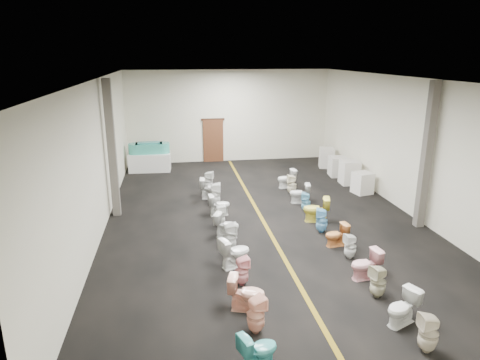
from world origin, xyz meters
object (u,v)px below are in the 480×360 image
(toilet_left_8, at_px, (219,205))
(toilet_right_8, at_px, (306,202))
(appliance_crate_d, at_px, (326,158))
(toilet_left_3, at_px, (242,271))
(toilet_left_4, at_px, (235,252))
(toilet_right_10, at_px, (292,185))
(toilet_right_0, at_px, (428,333))
(toilet_right_6, at_px, (322,221))
(toilet_right_11, at_px, (287,179))
(toilet_left_11, at_px, (208,181))
(toilet_left_7, at_px, (220,215))
(toilet_right_2, at_px, (378,282))
(toilet_right_9, at_px, (300,193))
(toilet_right_7, at_px, (316,209))
(appliance_crate_c, at_px, (338,166))
(toilet_right_4, at_px, (350,246))
(toilet_left_5, at_px, (230,237))
(toilet_left_2, at_px, (247,293))
(toilet_right_1, at_px, (403,308))
(appliance_crate_a, at_px, (362,183))
(toilet_left_10, at_px, (210,188))
(display_table, at_px, (150,162))
(toilet_right_3, at_px, (366,265))
(toilet_left_1, at_px, (256,315))
(toilet_right_5, at_px, (336,235))
(bathtub, at_px, (149,148))
(toilet_left_0, at_px, (258,350))
(toilet_left_6, at_px, (227,225))
(appliance_crate_b, at_px, (349,172))
(toilet_left_9, at_px, (215,195))

(toilet_left_8, height_order, toilet_right_8, toilet_left_8)
(toilet_right_8, bearing_deg, appliance_crate_d, 175.71)
(toilet_left_3, distance_m, toilet_left_4, 0.92)
(toilet_right_10, bearing_deg, toilet_left_4, -23.87)
(toilet_right_0, distance_m, toilet_right_6, 5.50)
(toilet_right_11, bearing_deg, toilet_left_11, -98.87)
(toilet_left_7, bearing_deg, toilet_right_2, -150.19)
(toilet_left_3, height_order, toilet_left_8, toilet_left_8)
(toilet_right_6, height_order, toilet_right_9, toilet_right_6)
(toilet_right_0, bearing_deg, toilet_right_7, -175.56)
(toilet_right_9, bearing_deg, toilet_right_0, 10.89)
(appliance_crate_c, distance_m, toilet_left_8, 7.00)
(toilet_left_4, relative_size, toilet_right_4, 1.16)
(appliance_crate_c, height_order, toilet_left_5, appliance_crate_c)
(toilet_left_2, xyz_separation_m, toilet_right_1, (2.98, -0.99, -0.02))
(toilet_left_7, bearing_deg, toilet_right_0, -157.86)
(toilet_left_4, bearing_deg, toilet_left_11, -20.15)
(toilet_right_7, xyz_separation_m, toilet_right_9, (0.00, 1.84, -0.05))
(appliance_crate_a, bearing_deg, toilet_left_10, 177.02)
(appliance_crate_d, bearing_deg, toilet_right_9, -120.00)
(toilet_right_2, distance_m, toilet_right_7, 4.52)
(display_table, bearing_deg, toilet_right_1, -66.85)
(toilet_left_5, xyz_separation_m, toilet_right_3, (3.02, -2.00, -0.04))
(toilet_right_10, bearing_deg, appliance_crate_c, 134.17)
(display_table, relative_size, toilet_left_1, 2.42)
(appliance_crate_c, height_order, toilet_left_3, appliance_crate_c)
(toilet_left_10, distance_m, toilet_right_0, 9.73)
(appliance_crate_d, distance_m, toilet_right_8, 6.28)
(appliance_crate_c, bearing_deg, toilet_left_4, -126.95)
(appliance_crate_c, height_order, toilet_right_5, appliance_crate_c)
(bathtub, distance_m, toilet_right_10, 7.12)
(appliance_crate_c, relative_size, toilet_right_2, 1.12)
(toilet_left_11, height_order, toilet_right_2, toilet_left_11)
(toilet_right_3, height_order, toilet_right_9, toilet_right_3)
(appliance_crate_c, bearing_deg, toilet_left_2, -121.13)
(toilet_right_2, relative_size, toilet_right_7, 0.92)
(toilet_left_5, height_order, toilet_left_8, toilet_left_5)
(appliance_crate_a, xyz_separation_m, appliance_crate_c, (0.00, 2.51, 0.01))
(toilet_right_5, distance_m, toilet_right_11, 5.55)
(display_table, xyz_separation_m, toilet_left_2, (2.49, -11.80, -0.02))
(appliance_crate_c, xyz_separation_m, toilet_left_0, (-5.90, -11.34, -0.07))
(toilet_right_4, bearing_deg, appliance_crate_d, 160.19)
(appliance_crate_a, height_order, toilet_left_2, appliance_crate_a)
(toilet_left_8, bearing_deg, toilet_right_6, -128.24)
(toilet_left_0, xyz_separation_m, toilet_right_2, (3.06, 1.77, 0.03))
(toilet_left_6, distance_m, toilet_right_6, 2.88)
(appliance_crate_c, bearing_deg, appliance_crate_b, -90.00)
(toilet_left_11, relative_size, toilet_right_1, 1.08)
(toilet_left_3, relative_size, toilet_right_1, 0.96)
(toilet_left_9, distance_m, toilet_right_1, 8.08)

